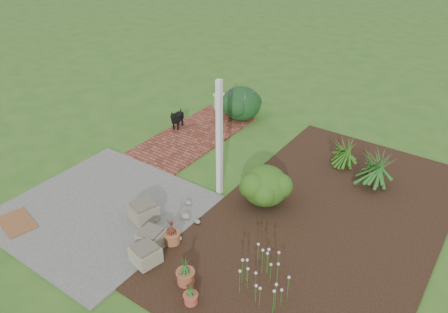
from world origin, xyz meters
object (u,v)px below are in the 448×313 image
Objects in this scene: cream_ceramic_urn at (219,101)px; evergreen_shrub at (265,185)px; stone_trough_near at (146,255)px; black_dog at (177,118)px.

evergreen_shrub reaches higher than cream_ceramic_urn.
cream_ceramic_urn reaches higher than stone_trough_near.
cream_ceramic_urn is at bearing 137.11° from evergreen_shrub.
evergreen_shrub is at bearing -38.22° from black_dog.
cream_ceramic_urn is (0.16, 1.69, -0.09)m from black_dog.
black_dog is (-2.78, 4.07, 0.16)m from stone_trough_near.
black_dog reaches higher than cream_ceramic_urn.
evergreen_shrub reaches higher than black_dog.
stone_trough_near is 4.93m from black_dog.
evergreen_shrub is at bearing 73.96° from stone_trough_near.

